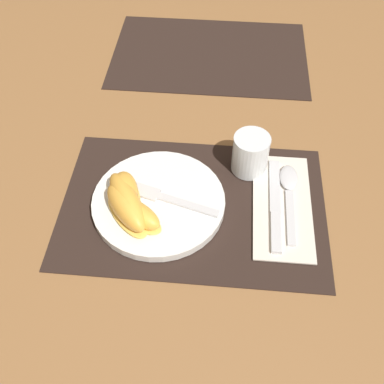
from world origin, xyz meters
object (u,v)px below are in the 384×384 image
spoon (289,188)px  citrus_wedge_0 (125,195)px  plate (159,202)px  citrus_wedge_1 (127,202)px  citrus_wedge_2 (126,209)px  knife (275,206)px  fork (162,197)px  citrus_wedge_3 (137,214)px  juice_glass (250,156)px

spoon → citrus_wedge_0: 0.29m
plate → citrus_wedge_1: (-0.05, -0.03, 0.03)m
plate → citrus_wedge_2: 0.07m
plate → citrus_wedge_1: citrus_wedge_1 is taller
knife → citrus_wedge_2: citrus_wedge_2 is taller
citrus_wedge_2 → fork: bearing=39.0°
citrus_wedge_3 → plate: bearing=58.4°
citrus_wedge_0 → citrus_wedge_3: size_ratio=1.03×
citrus_wedge_2 → plate: bearing=39.9°
knife → spoon: (0.03, 0.04, 0.00)m
juice_glass → citrus_wedge_0: (-0.21, -0.11, 0.00)m
citrus_wedge_1 → citrus_wedge_3: (0.02, -0.02, -0.00)m
citrus_wedge_3 → spoon: bearing=21.1°
juice_glass → citrus_wedge_3: 0.24m
spoon → citrus_wedge_3: 0.28m
citrus_wedge_3 → juice_glass: bearing=38.8°
plate → spoon: bearing=13.1°
plate → citrus_wedge_1: 0.06m
spoon → juice_glass: bearing=146.1°
juice_glass → fork: size_ratio=0.43×
plate → citrus_wedge_0: (-0.06, -0.01, 0.03)m
citrus_wedge_1 → citrus_wedge_3: 0.03m
juice_glass → fork: juice_glass is taller
fork → citrus_wedge_0: 0.07m
plate → fork: fork is taller
knife → citrus_wedge_1: (-0.25, -0.04, 0.03)m
citrus_wedge_2 → juice_glass: bearing=34.9°
citrus_wedge_2 → citrus_wedge_1: bearing=92.1°
spoon → citrus_wedge_2: citrus_wedge_2 is taller
knife → citrus_wedge_1: 0.26m
knife → citrus_wedge_0: 0.26m
spoon → citrus_wedge_2: bearing=-161.4°
juice_glass → citrus_wedge_1: juice_glass is taller
plate → knife: size_ratio=1.14×
juice_glass → citrus_wedge_2: bearing=-145.1°
juice_glass → citrus_wedge_0: size_ratio=0.71×
plate → juice_glass: (0.16, 0.10, 0.03)m
citrus_wedge_1 → citrus_wedge_0: bearing=116.4°
citrus_wedge_3 → knife: bearing=13.8°
citrus_wedge_1 → citrus_wedge_2: 0.01m
citrus_wedge_0 → citrus_wedge_3: 0.05m
spoon → fork: bearing=-167.4°
fork → citrus_wedge_0: size_ratio=1.66×
knife → fork: size_ratio=1.14×
plate → spoon: size_ratio=1.32×
citrus_wedge_2 → citrus_wedge_3: 0.02m
citrus_wedge_3 → citrus_wedge_0: bearing=127.6°
juice_glass → spoon: juice_glass is taller
juice_glass → fork: bearing=-146.7°
knife → citrus_wedge_0: citrus_wedge_0 is taller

